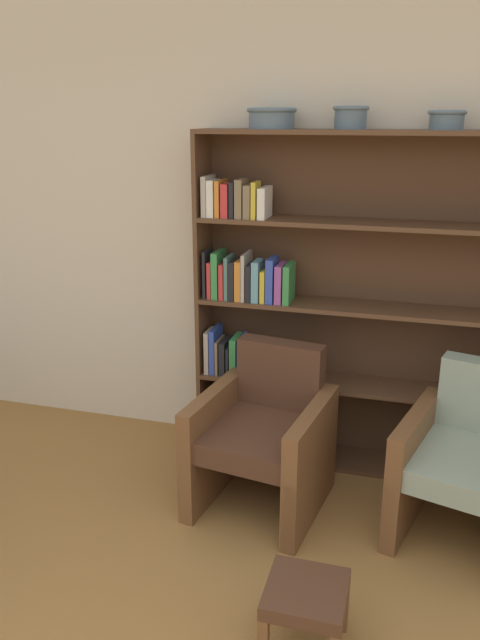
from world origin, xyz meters
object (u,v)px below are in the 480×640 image
(bowl_cream, at_px, (351,116))
(armchair_cushioned, at_px, (473,464))
(bowl_terracotta, at_px, (272,117))
(footstool, at_px, (306,600))
(bowl_brass, at_px, (447,119))
(armchair_leather, at_px, (264,436))
(bookshelf, at_px, (343,312))

(bowl_cream, bearing_deg, armchair_cushioned, -35.34)
(bowl_terracotta, bearing_deg, armchair_cushioned, -24.34)
(armchair_cushioned, bearing_deg, footstool, 70.76)
(bowl_terracotta, bearing_deg, bowl_brass, 0.00)
(bowl_brass, height_order, armchair_cushioned, bowl_brass)
(bowl_brass, xyz_separation_m, armchair_leather, (-0.79, -0.53, -1.62))
(armchair_leather, bearing_deg, bowl_cream, -112.22)
(armchair_leather, bearing_deg, bowl_terracotta, -69.78)
(bookshelf, distance_m, bowl_cream, 1.08)
(bowl_cream, distance_m, footstool, 2.32)
(bowl_brass, relative_size, armchair_cushioned, 0.23)
(bowl_terracotta, relative_size, footstool, 0.87)
(armchair_leather, height_order, armchair_cushioned, same)
(bookshelf, relative_size, bowl_cream, 11.00)
(bookshelf, xyz_separation_m, armchair_cushioned, (0.73, -0.55, -0.56))
(bowl_cream, height_order, armchair_leather, bowl_cream)
(bowl_terracotta, relative_size, armchair_cushioned, 0.32)
(bookshelf, relative_size, bowl_brass, 10.90)
(bowl_brass, bearing_deg, bowl_cream, 180.00)
(bowl_terracotta, height_order, bowl_brass, bowl_terracotta)
(bookshelf, relative_size, bowl_terracotta, 7.69)
(bowl_terracotta, xyz_separation_m, footstool, (0.51, -1.47, -1.78))
(bowl_terracotta, distance_m, bowl_cream, 0.42)
(armchair_leather, xyz_separation_m, armchair_cushioned, (1.06, -0.00, 0.00))
(bowl_terracotta, bearing_deg, footstool, -70.97)
(bookshelf, xyz_separation_m, bowl_terracotta, (-0.43, -0.02, 1.07))
(bookshelf, xyz_separation_m, footstool, (0.08, -1.50, -0.71))
(bowl_brass, distance_m, armchair_leather, 1.88)
(bookshelf, bearing_deg, bowl_brass, -2.80)
(bookshelf, distance_m, armchair_cushioned, 1.07)
(armchair_leather, bearing_deg, armchair_cushioned, -171.56)
(bookshelf, bearing_deg, armchair_cushioned, -36.92)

